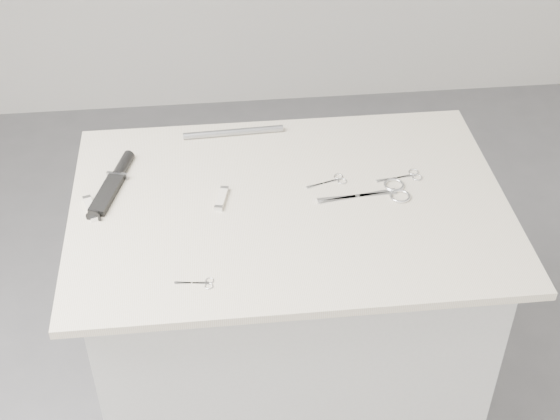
{
  "coord_description": "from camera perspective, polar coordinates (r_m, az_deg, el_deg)",
  "views": [
    {
      "loc": [
        -0.17,
        -1.39,
        2.03
      ],
      "look_at": [
        -0.02,
        -0.03,
        0.92
      ],
      "focal_mm": 50.0,
      "sensor_mm": 36.0,
      "label": 1
    }
  ],
  "objects": [
    {
      "name": "embroidery_scissors_a",
      "position": [
        1.85,
        3.84,
        2.13
      ],
      "size": [
        0.1,
        0.05,
        0.0
      ],
      "rotation": [
        0.0,
        0.0,
        0.3
      ],
      "color": "silver",
      "rests_on": "display_board"
    },
    {
      "name": "pocket_knife_a",
      "position": [
        1.81,
        -13.67,
        0.11
      ],
      "size": [
        0.04,
        0.09,
        0.01
      ],
      "rotation": [
        0.0,
        0.0,
        1.87
      ],
      "color": "silver",
      "rests_on": "display_board"
    },
    {
      "name": "pocket_knife_b",
      "position": [
        1.79,
        -4.29,
        0.84
      ],
      "size": [
        0.04,
        0.08,
        0.01
      ],
      "rotation": [
        0.0,
        0.0,
        1.33
      ],
      "color": "silver",
      "rests_on": "display_board"
    },
    {
      "name": "sheathed_knife",
      "position": [
        1.88,
        -12.02,
        2.12
      ],
      "size": [
        0.1,
        0.23,
        0.03
      ],
      "rotation": [
        0.0,
        0.0,
        1.29
      ],
      "color": "black",
      "rests_on": "display_board"
    },
    {
      "name": "display_board",
      "position": [
        1.79,
        0.69,
        0.34
      ],
      "size": [
        1.0,
        0.7,
        0.02
      ],
      "primitive_type": "cube",
      "color": "beige",
      "rests_on": "plinth"
    },
    {
      "name": "large_shears",
      "position": [
        1.83,
        7.54,
        1.28
      ],
      "size": [
        0.22,
        0.09,
        0.01
      ],
      "rotation": [
        0.0,
        0.0,
        0.1
      ],
      "color": "silver",
      "rests_on": "display_board"
    },
    {
      "name": "embroidery_scissors_b",
      "position": [
        1.89,
        9.24,
        2.45
      ],
      "size": [
        0.11,
        0.05,
        0.0
      ],
      "rotation": [
        0.0,
        0.0,
        0.16
      ],
      "color": "silver",
      "rests_on": "display_board"
    },
    {
      "name": "tiny_scissors",
      "position": [
        1.59,
        -5.88,
        -5.35
      ],
      "size": [
        0.08,
        0.03,
        0.0
      ],
      "rotation": [
        0.0,
        0.0,
        -0.12
      ],
      "color": "silver",
      "rests_on": "display_board"
    },
    {
      "name": "metal_rail",
      "position": [
        2.01,
        -3.43,
        5.7
      ],
      "size": [
        0.26,
        0.03,
        0.02
      ],
      "primitive_type": "cylinder",
      "rotation": [
        0.0,
        1.57,
        0.05
      ],
      "color": "gray",
      "rests_on": "display_board"
    },
    {
      "name": "plinth",
      "position": [
        2.11,
        0.59,
        -9.49
      ],
      "size": [
        0.9,
        0.6,
        0.9
      ],
      "primitive_type": "cube",
      "color": "silver",
      "rests_on": "ground"
    }
  ]
}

